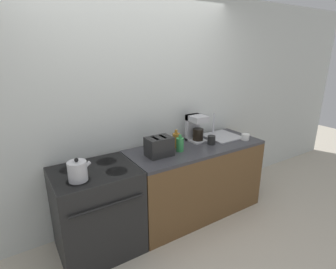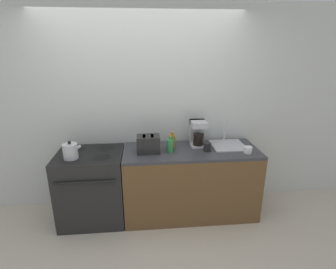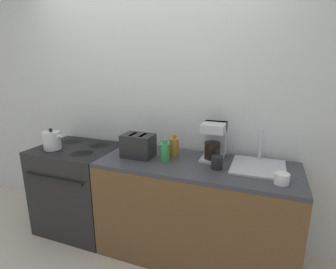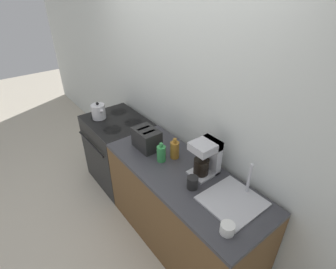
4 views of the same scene
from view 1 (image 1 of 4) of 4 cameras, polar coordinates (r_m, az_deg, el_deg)
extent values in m
plane|color=beige|center=(3.02, 0.27, -22.49)|extent=(12.00, 12.00, 0.00)
cube|color=silver|center=(3.00, -7.14, 5.11)|extent=(8.00, 0.05, 2.60)
cube|color=black|center=(2.78, -15.11, -15.77)|extent=(0.78, 0.64, 0.88)
cube|color=black|center=(2.57, -15.88, -7.70)|extent=(0.76, 0.63, 0.02)
cylinder|color=black|center=(2.41, -18.92, -9.64)|extent=(0.21, 0.21, 0.01)
cylinder|color=black|center=(2.50, -11.10, -7.96)|extent=(0.21, 0.21, 0.01)
cylinder|color=black|center=(2.65, -20.39, -7.24)|extent=(0.21, 0.21, 0.01)
cylinder|color=black|center=(2.73, -13.24, -5.81)|extent=(0.21, 0.21, 0.01)
cylinder|color=black|center=(2.37, -12.88, -14.91)|extent=(0.66, 0.02, 0.02)
cube|color=brown|center=(3.29, 5.88, -9.95)|extent=(1.66, 0.66, 0.85)
cube|color=#38383D|center=(3.11, 6.14, -2.72)|extent=(1.66, 0.66, 0.04)
cylinder|color=silver|center=(2.38, -19.09, -7.56)|extent=(0.16, 0.16, 0.17)
sphere|color=black|center=(2.34, -19.35, -5.23)|extent=(0.04, 0.04, 0.04)
cylinder|color=silver|center=(2.38, -17.37, -6.45)|extent=(0.09, 0.03, 0.08)
cube|color=black|center=(2.77, -1.95, -2.63)|extent=(0.27, 0.19, 0.20)
cube|color=black|center=(2.71, -2.83, -0.87)|extent=(0.03, 0.14, 0.01)
cube|color=black|center=(2.76, -1.12, -0.53)|extent=(0.03, 0.14, 0.01)
cube|color=#B7B7BC|center=(3.26, 6.17, -1.20)|extent=(0.19, 0.23, 0.02)
cube|color=#B7B7BC|center=(3.28, 5.31, 1.71)|extent=(0.19, 0.06, 0.32)
cube|color=#B7B7BC|center=(3.19, 6.33, 3.52)|extent=(0.19, 0.23, 0.07)
cylinder|color=black|center=(3.22, 6.54, 0.02)|extent=(0.13, 0.13, 0.14)
cube|color=#B7B7BC|center=(3.47, 11.66, -0.38)|extent=(0.41, 0.42, 0.01)
cylinder|color=silver|center=(3.55, 9.89, 2.37)|extent=(0.02, 0.02, 0.28)
cylinder|color=#338C47|center=(2.90, 2.62, -2.22)|extent=(0.08, 0.08, 0.15)
cylinder|color=#338C47|center=(2.87, 2.65, -0.44)|extent=(0.03, 0.03, 0.04)
cylinder|color=#9E6B23|center=(3.01, 1.77, -1.27)|extent=(0.08, 0.08, 0.17)
cylinder|color=#9E6B23|center=(2.98, 1.79, 0.62)|extent=(0.03, 0.03, 0.04)
cylinder|color=white|center=(3.41, 16.49, -0.50)|extent=(0.10, 0.10, 0.08)
cylinder|color=black|center=(3.16, 9.42, -1.19)|extent=(0.09, 0.09, 0.10)
camera|label=2|loc=(1.45, 87.38, 6.49)|focal=28.00mm
camera|label=3|loc=(2.38, 50.70, 4.90)|focal=28.00mm
camera|label=4|loc=(3.37, 41.50, 20.82)|focal=28.00mm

